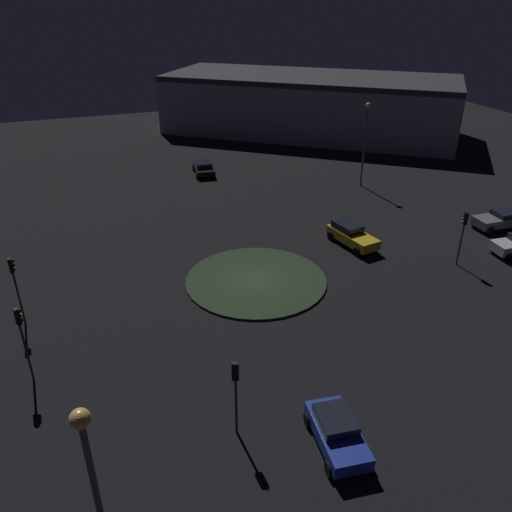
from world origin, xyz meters
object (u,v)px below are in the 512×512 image
traffic_light_northwest (236,384)px  traffic_light_south (463,228)px  traffic_light_north (22,330)px  streetlamp_northwest (99,505)px  car_grey (499,220)px  car_blue (337,431)px  car_yellow (351,235)px  car_black (204,168)px  streetlamp_southeast (366,132)px  traffic_light_north_near (15,278)px  store_building (310,105)px

traffic_light_northwest → traffic_light_south: 22.50m
traffic_light_north → streetlamp_northwest: size_ratio=0.47×
car_grey → traffic_light_north: bearing=12.5°
streetlamp_northwest → car_blue: bearing=-66.0°
car_yellow → car_grey: bearing=73.6°
car_grey → car_black: size_ratio=0.94×
traffic_light_northwest → car_black: bearing=11.2°
streetlamp_northwest → streetlamp_southeast: size_ratio=1.12×
traffic_light_north_near → traffic_light_south: bearing=-5.1°
car_yellow → traffic_light_northwest: bearing=-53.5°
car_black → streetlamp_northwest: size_ratio=0.47×
car_black → traffic_light_north_near: size_ratio=0.99×
streetlamp_southeast → store_building: 22.32m
car_black → traffic_light_northwest: traffic_light_northwest is taller
traffic_light_north_near → streetlamp_northwest: streetlamp_northwest is taller
traffic_light_north → traffic_light_south: (2.69, -29.11, -0.17)m
car_blue → traffic_light_north: (9.25, 12.80, 2.36)m
car_yellow → streetlamp_southeast: 14.92m
car_yellow → store_building: size_ratio=0.12×
traffic_light_north_near → streetlamp_southeast: size_ratio=0.53×
streetlamp_southeast → car_blue: bearing=147.9°
car_grey → streetlamp_southeast: bearing=-65.7°
traffic_light_north → traffic_light_north_near: size_ratio=0.99×
traffic_light_north_near → traffic_light_south: 29.83m
car_blue → traffic_light_north: 15.97m
car_blue → traffic_light_northwest: (2.19, 3.95, 2.13)m
streetlamp_northwest → store_building: bearing=-30.5°
traffic_light_northwest → streetlamp_northwest: 9.37m
car_black → store_building: size_ratio=0.11×
car_grey → car_black: car_grey is taller
store_building → car_grey: bearing=130.0°
car_black → car_blue: bearing=0.3°
traffic_light_north → traffic_light_north_near: bearing=74.9°
car_yellow → streetlamp_southeast: bearing=136.6°
car_blue → traffic_light_north_near: 20.16m
streetlamp_northwest → store_building: 64.55m
car_yellow → traffic_light_south: (-5.63, -5.66, 2.09)m
traffic_light_south → streetlamp_southeast: bearing=-86.2°
traffic_light_northwest → store_building: size_ratio=0.10×
car_yellow → streetlamp_northwest: (-21.96, 20.51, 5.14)m
traffic_light_north_near → streetlamp_southeast: bearing=25.1°
traffic_light_northwest → traffic_light_north_near: traffic_light_north_near is taller
traffic_light_south → car_black: bearing=-54.7°
streetlamp_northwest → car_grey: bearing=-58.8°
car_blue → car_yellow: 20.55m
car_black → traffic_light_northwest: (-36.40, 8.14, 2.17)m
car_black → traffic_light_north_near: bearing=-30.0°
traffic_light_northwest → store_building: bearing=-4.9°
car_blue → car_grey: 28.84m
car_blue → car_grey: car_grey is taller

